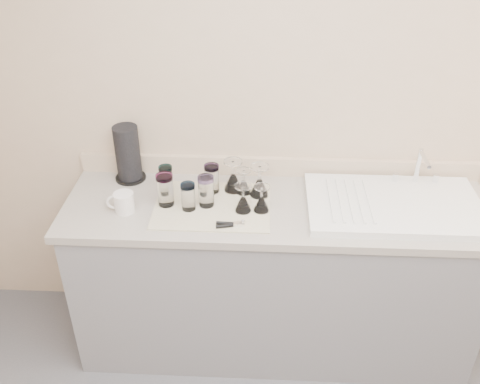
# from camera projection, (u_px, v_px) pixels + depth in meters

# --- Properties ---
(room_envelope) EXTENTS (3.54, 3.50, 2.52)m
(room_envelope) POSITION_uv_depth(u_px,v_px,m) (294.00, 259.00, 1.20)
(room_envelope) COLOR #515156
(room_envelope) RESTS_ON ground
(counter_unit) EXTENTS (2.06, 0.62, 0.90)m
(counter_unit) POSITION_uv_depth(u_px,v_px,m) (274.00, 276.00, 2.81)
(counter_unit) COLOR slate
(counter_unit) RESTS_ON ground
(sink_unit) EXTENTS (0.82, 0.50, 0.22)m
(sink_unit) POSITION_uv_depth(u_px,v_px,m) (394.00, 205.00, 2.53)
(sink_unit) COLOR white
(sink_unit) RESTS_ON counter_unit
(dish_towel) EXTENTS (0.55, 0.42, 0.01)m
(dish_towel) POSITION_uv_depth(u_px,v_px,m) (212.00, 206.00, 2.55)
(dish_towel) COLOR silver
(dish_towel) RESTS_ON counter_unit
(tumbler_teal) EXTENTS (0.07, 0.07, 0.13)m
(tumbler_teal) POSITION_uv_depth(u_px,v_px,m) (166.00, 178.00, 2.63)
(tumbler_teal) COLOR white
(tumbler_teal) RESTS_ON dish_towel
(tumbler_purple) EXTENTS (0.07, 0.07, 0.15)m
(tumbler_purple) POSITION_uv_depth(u_px,v_px,m) (212.00, 178.00, 2.61)
(tumbler_purple) COLOR white
(tumbler_purple) RESTS_ON dish_towel
(tumbler_magenta) EXTENTS (0.08, 0.08, 0.16)m
(tumbler_magenta) POSITION_uv_depth(u_px,v_px,m) (165.00, 190.00, 2.51)
(tumbler_magenta) COLOR white
(tumbler_magenta) RESTS_ON dish_towel
(tumbler_blue) EXTENTS (0.07, 0.07, 0.14)m
(tumbler_blue) POSITION_uv_depth(u_px,v_px,m) (188.00, 196.00, 2.49)
(tumbler_blue) COLOR white
(tumbler_blue) RESTS_ON dish_towel
(tumbler_lavender) EXTENTS (0.08, 0.08, 0.15)m
(tumbler_lavender) POSITION_uv_depth(u_px,v_px,m) (206.00, 191.00, 2.51)
(tumbler_lavender) COLOR white
(tumbler_lavender) RESTS_ON dish_towel
(goblet_back_left) EXTENTS (0.07, 0.07, 0.13)m
(goblet_back_left) POSITION_uv_depth(u_px,v_px,m) (244.00, 185.00, 2.62)
(goblet_back_left) COLOR white
(goblet_back_left) RESTS_ON dish_towel
(goblet_back_right) EXTENTS (0.09, 0.09, 0.16)m
(goblet_back_right) POSITION_uv_depth(u_px,v_px,m) (259.00, 185.00, 2.60)
(goblet_back_right) COLOR white
(goblet_back_right) RESTS_ON dish_towel
(goblet_front_left) EXTENTS (0.08, 0.08, 0.14)m
(goblet_front_left) POSITION_uv_depth(u_px,v_px,m) (243.00, 202.00, 2.49)
(goblet_front_left) COLOR white
(goblet_front_left) RESTS_ON dish_towel
(goblet_front_right) EXTENTS (0.07, 0.07, 0.13)m
(goblet_front_right) POSITION_uv_depth(u_px,v_px,m) (261.00, 202.00, 2.49)
(goblet_front_right) COLOR white
(goblet_front_right) RESTS_ON dish_towel
(goblet_extra) EXTENTS (0.09, 0.09, 0.16)m
(goblet_extra) POSITION_uv_depth(u_px,v_px,m) (233.00, 180.00, 2.64)
(goblet_extra) COLOR white
(goblet_extra) RESTS_ON dish_towel
(can_opener) EXTENTS (0.13, 0.05, 0.02)m
(can_opener) POSITION_uv_depth(u_px,v_px,m) (230.00, 224.00, 2.40)
(can_opener) COLOR silver
(can_opener) RESTS_ON dish_towel
(white_mug) EXTENTS (0.13, 0.10, 0.10)m
(white_mug) POSITION_uv_depth(u_px,v_px,m) (123.00, 202.00, 2.50)
(white_mug) COLOR silver
(white_mug) RESTS_ON counter_unit
(paper_towel_roll) EXTENTS (0.16, 0.16, 0.29)m
(paper_towel_roll) POSITION_uv_depth(u_px,v_px,m) (128.00, 154.00, 2.70)
(paper_towel_roll) COLOR black
(paper_towel_roll) RESTS_ON counter_unit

